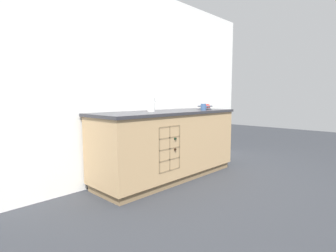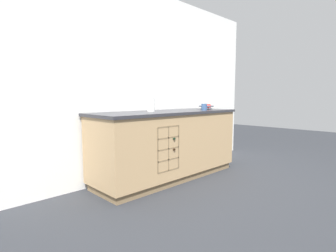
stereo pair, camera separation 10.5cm
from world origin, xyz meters
TOP-DOWN VIEW (x-y plane):
  - ground_plane at (0.00, 0.00)m, footprint 14.00×14.00m
  - back_wall at (0.00, 0.41)m, footprint 4.51×0.06m
  - kitchen_island at (-0.00, -0.00)m, footprint 2.15×0.71m
  - fruit_bowl at (0.74, -0.07)m, footprint 0.22×0.22m
  - white_pitcher at (-0.23, 0.08)m, footprint 0.16×0.10m
  - ceramic_mug at (0.54, -0.19)m, footprint 0.12×0.08m

SIDE VIEW (x-z plane):
  - ground_plane at x=0.00m, z-range 0.00..0.00m
  - kitchen_island at x=0.00m, z-range 0.01..0.91m
  - fruit_bowl at x=0.74m, z-range 0.90..0.99m
  - ceramic_mug at x=0.54m, z-range 0.91..1.00m
  - white_pitcher at x=-0.23m, z-range 0.91..1.09m
  - back_wall at x=0.00m, z-range 0.00..2.55m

